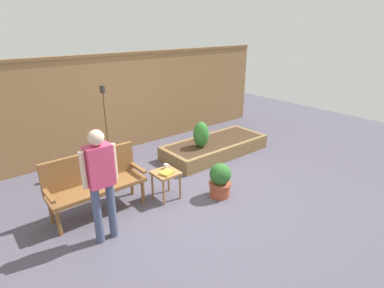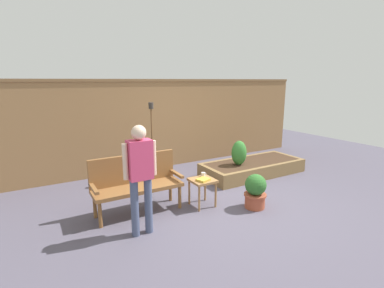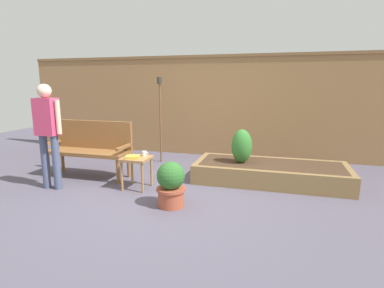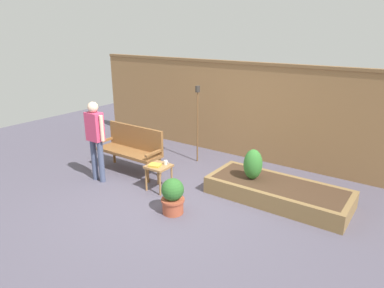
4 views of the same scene
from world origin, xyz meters
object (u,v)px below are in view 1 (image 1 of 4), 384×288
Objects in this scene: book_on_table at (167,173)px; side_table at (166,176)px; cup_on_table at (166,166)px; shrub_near_bench at (201,134)px; potted_boxwood at (220,180)px; garden_bench at (94,179)px; person_by_bench at (101,177)px; tiki_torch at (105,114)px.

side_table is at bearing 49.16° from book_on_table.
cup_on_table is 0.19× the size of shrub_near_bench.
cup_on_table is at bearing 136.14° from potted_boxwood.
person_by_bench is at bearing -103.95° from garden_bench.
garden_bench reaches higher than shrub_near_bench.
shrub_near_bench is at bearing 23.67° from person_by_bench.
tiki_torch is (-0.25, 1.60, 0.76)m from side_table.
shrub_near_bench is at bearing -24.47° from tiki_torch.
side_table is at bearing -81.24° from tiki_torch.
person_by_bench is at bearing -163.55° from side_table.
shrub_near_bench reaches higher than potted_boxwood.
person_by_bench is at bearing -116.62° from tiki_torch.
garden_bench is 2.55m from shrub_near_bench.
shrub_near_bench reaches higher than side_table.
side_table is 0.31× the size of person_by_bench.
book_on_table is at bearing -123.28° from cup_on_table.
potted_boxwood is 2.07m from person_by_bench.
tiki_torch is at bearing 79.84° from book_on_table.
tiki_torch is (-0.22, 1.67, 0.66)m from book_on_table.
shrub_near_bench is (1.47, 0.82, 0.17)m from side_table.
book_on_table is (-0.03, -0.07, 0.10)m from side_table.
shrub_near_bench is (1.50, 0.89, 0.07)m from book_on_table.
side_table is 1.79m from tiki_torch.
cup_on_table is 0.52× the size of book_on_table.
person_by_bench is (-1.23, -0.36, 0.54)m from side_table.
shrub_near_bench is at bearing 29.18° from side_table.
book_on_table is at bearing 149.33° from potted_boxwood.
tiki_torch is at bearing 98.76° from side_table.
potted_boxwood is at bearing -35.28° from side_table.
cup_on_table is 0.07× the size of person_by_bench.
garden_bench reaches higher than potted_boxwood.
side_table is at bearing -150.82° from shrub_near_bench.
garden_bench is 2.44× the size of potted_boxwood.
tiki_torch is (-0.33, 1.49, 0.64)m from cup_on_table.
potted_boxwood is at bearing -48.28° from book_on_table.
side_table is 0.88× the size of shrub_near_bench.
potted_boxwood reaches higher than side_table.
garden_bench is 1.16m from cup_on_table.
shrub_near_bench reaches higher than cup_on_table.
tiki_torch is at bearing 155.53° from shrub_near_bench.
tiki_torch is 1.08× the size of person_by_bench.
side_table is 4.60× the size of cup_on_table.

